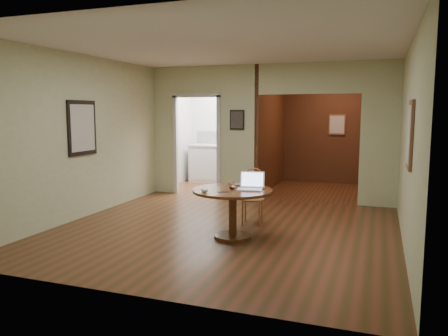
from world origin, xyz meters
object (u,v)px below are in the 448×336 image
(dining_table, at_px, (233,202))
(open_laptop, at_px, (251,185))
(chair, at_px, (253,193))
(closed_laptop, at_px, (244,185))

(dining_table, xyz_separation_m, open_laptop, (0.23, 0.09, 0.24))
(open_laptop, bearing_deg, chair, 93.24)
(dining_table, relative_size, chair, 1.27)
(dining_table, height_order, chair, chair)
(open_laptop, xyz_separation_m, closed_laptop, (-0.17, 0.24, -0.05))
(open_laptop, height_order, closed_laptop, open_laptop)
(chair, height_order, open_laptop, open_laptop)
(open_laptop, relative_size, closed_laptop, 1.17)
(chair, distance_m, open_laptop, 0.87)
(dining_table, bearing_deg, open_laptop, 21.70)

